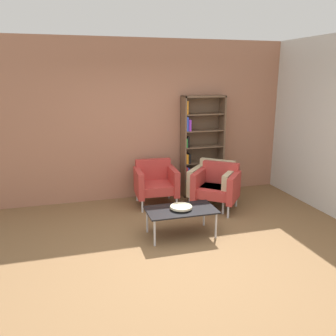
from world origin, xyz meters
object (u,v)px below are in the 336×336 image
(bookshelf_tall, at_px, (200,147))
(armchair_by_bookshelf, at_px, (213,182))
(decorative_bowl, at_px, (181,207))
(coffee_table_low, at_px, (181,211))
(armchair_spare_guest, at_px, (155,182))
(armchair_corner_red, at_px, (217,186))

(bookshelf_tall, bearing_deg, armchair_by_bookshelf, -87.89)
(decorative_bowl, bearing_deg, coffee_table_low, 180.00)
(bookshelf_tall, relative_size, coffee_table_low, 1.90)
(coffee_table_low, xyz_separation_m, armchair_by_bookshelf, (0.94, 1.05, 0.05))
(bookshelf_tall, height_order, armchair_spare_guest, bookshelf_tall)
(bookshelf_tall, bearing_deg, armchair_spare_guest, -160.96)
(armchair_spare_guest, distance_m, armchair_corner_red, 1.09)
(bookshelf_tall, xyz_separation_m, armchair_spare_guest, (-0.96, -0.33, -0.52))
(bookshelf_tall, relative_size, armchair_corner_red, 2.00)
(armchair_spare_guest, height_order, armchair_corner_red, same)
(bookshelf_tall, xyz_separation_m, decorative_bowl, (-0.92, -1.69, -0.50))
(decorative_bowl, distance_m, armchair_by_bookshelf, 1.41)
(armchair_by_bookshelf, bearing_deg, armchair_spare_guest, -156.71)
(coffee_table_low, relative_size, decorative_bowl, 3.12)
(armchair_corner_red, height_order, armchair_by_bookshelf, same)
(armchair_corner_red, bearing_deg, coffee_table_low, -97.92)
(armchair_spare_guest, relative_size, armchair_corner_red, 0.82)
(armchair_spare_guest, bearing_deg, armchair_by_bookshelf, -15.01)
(armchair_spare_guest, bearing_deg, armchair_corner_red, -24.83)
(bookshelf_tall, distance_m, decorative_bowl, 1.99)
(decorative_bowl, distance_m, armchair_corner_red, 1.27)
(armchair_corner_red, xyz_separation_m, armchair_by_bookshelf, (0.01, 0.19, 0.00))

